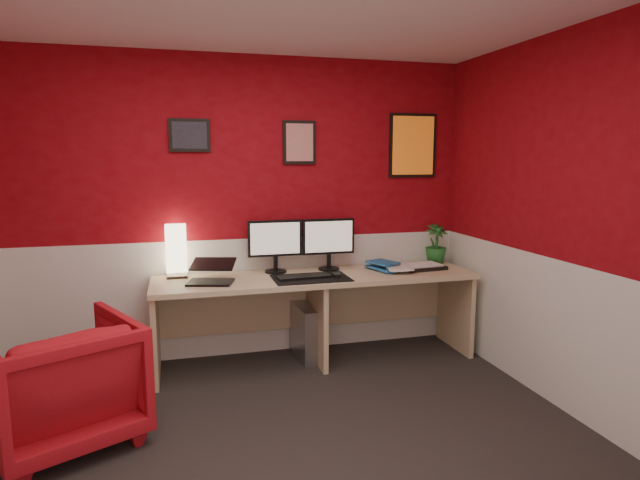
{
  "coord_description": "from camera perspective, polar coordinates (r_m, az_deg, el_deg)",
  "views": [
    {
      "loc": [
        -0.46,
        -2.71,
        1.68
      ],
      "look_at": [
        0.6,
        1.21,
        1.05
      ],
      "focal_mm": 30.06,
      "sensor_mm": 36.0,
      "label": 1
    }
  ],
  "objects": [
    {
      "name": "ground",
      "position": [
        3.22,
        -5.13,
        -22.67
      ],
      "size": [
        4.0,
        3.5,
        0.01
      ],
      "primitive_type": "cube",
      "color": "black",
      "rests_on": "ground"
    },
    {
      "name": "wall_back",
      "position": [
        4.5,
        -9.24,
        3.24
      ],
      "size": [
        4.0,
        0.01,
        2.5
      ],
      "primitive_type": "cube",
      "color": "maroon",
      "rests_on": "ground"
    },
    {
      "name": "wall_front",
      "position": [
        1.14,
        9.87,
        -13.27
      ],
      "size": [
        4.0,
        0.01,
        2.5
      ],
      "primitive_type": "cube",
      "color": "maroon",
      "rests_on": "ground"
    },
    {
      "name": "wall_right",
      "position": [
        3.68,
        26.92,
        1.18
      ],
      "size": [
        0.01,
        3.5,
        2.5
      ],
      "primitive_type": "cube",
      "color": "maroon",
      "rests_on": "ground"
    },
    {
      "name": "wainscot_back",
      "position": [
        4.63,
        -9.0,
        -6.05
      ],
      "size": [
        4.0,
        0.01,
        1.0
      ],
      "primitive_type": "cube",
      "color": "silver",
      "rests_on": "ground"
    },
    {
      "name": "wainscot_right",
      "position": [
        3.84,
        26.08,
        -10.0
      ],
      "size": [
        0.01,
        3.5,
        1.0
      ],
      "primitive_type": "cube",
      "color": "silver",
      "rests_on": "ground"
    },
    {
      "name": "desk",
      "position": [
        4.45,
        -0.38,
        -8.36
      ],
      "size": [
        2.6,
        0.65,
        0.73
      ],
      "primitive_type": "cube",
      "color": "tan",
      "rests_on": "ground"
    },
    {
      "name": "shoji_lamp",
      "position": [
        4.4,
        -15.05,
        -1.28
      ],
      "size": [
        0.16,
        0.16,
        0.4
      ],
      "primitive_type": "cube",
      "color": "#FFE5B2",
      "rests_on": "desk"
    },
    {
      "name": "laptop",
      "position": [
        4.13,
        -11.63,
        -3.07
      ],
      "size": [
        0.38,
        0.31,
        0.22
      ],
      "primitive_type": "cube",
      "rotation": [
        0.0,
        0.0,
        -0.28
      ],
      "color": "black",
      "rests_on": "desk"
    },
    {
      "name": "monitor_left",
      "position": [
        4.42,
        -4.79,
        0.22
      ],
      "size": [
        0.45,
        0.06,
        0.58
      ],
      "primitive_type": "cube",
      "color": "black",
      "rests_on": "desk"
    },
    {
      "name": "monitor_right",
      "position": [
        4.51,
        0.95,
        0.42
      ],
      "size": [
        0.45,
        0.06,
        0.58
      ],
      "primitive_type": "cube",
      "color": "black",
      "rests_on": "desk"
    },
    {
      "name": "desk_mat",
      "position": [
        4.24,
        -0.97,
        -4.08
      ],
      "size": [
        0.6,
        0.38,
        0.01
      ],
      "primitive_type": "cube",
      "color": "black",
      "rests_on": "desk"
    },
    {
      "name": "keyboard",
      "position": [
        4.24,
        -1.72,
        -3.92
      ],
      "size": [
        0.43,
        0.17,
        0.02
      ],
      "primitive_type": "cube",
      "rotation": [
        0.0,
        0.0,
        0.07
      ],
      "color": "black",
      "rests_on": "desk_mat"
    },
    {
      "name": "mouse",
      "position": [
        4.26,
        1.77,
        -3.76
      ],
      "size": [
        0.07,
        0.11,
        0.03
      ],
      "primitive_type": "cube",
      "rotation": [
        0.0,
        0.0,
        -0.13
      ],
      "color": "black",
      "rests_on": "desk_mat"
    },
    {
      "name": "book_bottom",
      "position": [
        4.52,
        5.89,
        -3.16
      ],
      "size": [
        0.31,
        0.36,
        0.03
      ],
      "primitive_type": "imported",
      "rotation": [
        0.0,
        0.0,
        0.27
      ],
      "color": "#205C94",
      "rests_on": "desk"
    },
    {
      "name": "book_middle",
      "position": [
        4.5,
        7.06,
        -2.92
      ],
      "size": [
        0.26,
        0.31,
        0.02
      ],
      "primitive_type": "imported",
      "rotation": [
        0.0,
        0.0,
        -0.19
      ],
      "color": "silver",
      "rests_on": "book_bottom"
    },
    {
      "name": "book_top",
      "position": [
        4.5,
        5.85,
        -2.58
      ],
      "size": [
        0.27,
        0.3,
        0.02
      ],
      "primitive_type": "imported",
      "rotation": [
        0.0,
        0.0,
        0.38
      ],
      "color": "#205C94",
      "rests_on": "book_middle"
    },
    {
      "name": "zen_tray",
      "position": [
        4.68,
        10.86,
        -2.84
      ],
      "size": [
        0.38,
        0.29,
        0.03
      ],
      "primitive_type": "cube",
      "rotation": [
        0.0,
        0.0,
        0.11
      ],
      "color": "black",
      "rests_on": "desk"
    },
    {
      "name": "potted_plant",
      "position": [
        4.93,
        12.24,
        -0.41
      ],
      "size": [
        0.21,
        0.21,
        0.35
      ],
      "primitive_type": "imported",
      "rotation": [
        0.0,
        0.0,
        0.06
      ],
      "color": "#19591E",
      "rests_on": "desk"
    },
    {
      "name": "pc_tower",
      "position": [
        4.57,
        -1.26,
        -9.73
      ],
      "size": [
        0.23,
        0.46,
        0.45
      ],
      "primitive_type": "cube",
      "rotation": [
        0.0,
        0.0,
        0.07
      ],
      "color": "#99999E",
      "rests_on": "ground"
    },
    {
      "name": "armchair",
      "position": [
        3.58,
        -25.89,
        -13.5
      ],
      "size": [
        1.07,
        1.08,
        0.74
      ],
      "primitive_type": "imported",
      "rotation": [
        0.0,
        0.0,
        3.61
      ],
      "color": "#B6131C",
      "rests_on": "ground"
    },
    {
      "name": "art_left",
      "position": [
        4.45,
        -13.72,
        10.78
      ],
      "size": [
        0.32,
        0.02,
        0.26
      ],
      "primitive_type": "cube",
      "color": "black",
      "rests_on": "wall_back"
    },
    {
      "name": "art_center",
      "position": [
        4.56,
        -2.21,
        10.34
      ],
      "size": [
        0.28,
        0.02,
        0.36
      ],
      "primitive_type": "cube",
      "color": "red",
      "rests_on": "wall_back"
    },
    {
      "name": "art_right",
      "position": [
        4.89,
        9.83,
        9.88
      ],
      "size": [
        0.44,
        0.02,
        0.56
      ],
      "primitive_type": "cube",
      "color": "orange",
      "rests_on": "wall_back"
    }
  ]
}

